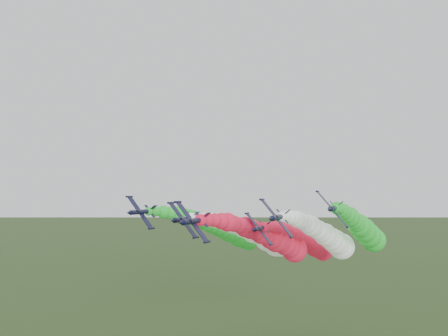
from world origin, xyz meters
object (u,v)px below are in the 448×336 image
at_px(jet_lead, 273,240).
at_px(jet_inner_left, 262,238).
at_px(jet_inner_right, 328,237).
at_px(jet_outer_left, 226,231).
at_px(jet_outer_right, 364,230).
at_px(jet_trail, 310,243).

distance_m(jet_lead, jet_inner_left, 13.21).
relative_size(jet_lead, jet_inner_left, 1.01).
relative_size(jet_inner_right, jet_outer_left, 1.01).
height_order(jet_lead, jet_inner_right, jet_inner_right).
height_order(jet_inner_left, jet_outer_left, jet_outer_left).
xyz_separation_m(jet_outer_left, jet_outer_right, (40.90, 5.35, 0.94)).
xyz_separation_m(jet_lead, jet_inner_left, (-6.44, 11.50, -0.74)).
distance_m(jet_lead, jet_outer_left, 23.10).
distance_m(jet_inner_right, jet_outer_right, 11.96).
height_order(jet_lead, jet_trail, jet_lead).
xyz_separation_m(jet_lead, jet_outer_left, (-18.63, 13.64, 0.81)).
relative_size(jet_inner_right, jet_trail, 1.00).
bearing_deg(jet_outer_right, jet_outer_left, -172.55).
bearing_deg(jet_inner_right, jet_inner_left, -179.91).
height_order(jet_inner_left, jet_trail, jet_inner_left).
bearing_deg(jet_trail, jet_outer_right, -25.97).
relative_size(jet_inner_left, jet_inner_right, 0.99).
bearing_deg(jet_inner_right, jet_outer_right, 39.07).
xyz_separation_m(jet_inner_left, jet_trail, (11.51, 15.87, -2.62)).
xyz_separation_m(jet_inner_left, jet_inner_right, (19.53, 0.03, 0.73)).
distance_m(jet_outer_right, jet_trail, 19.80).
bearing_deg(jet_outer_left, jet_inner_right, -3.80).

